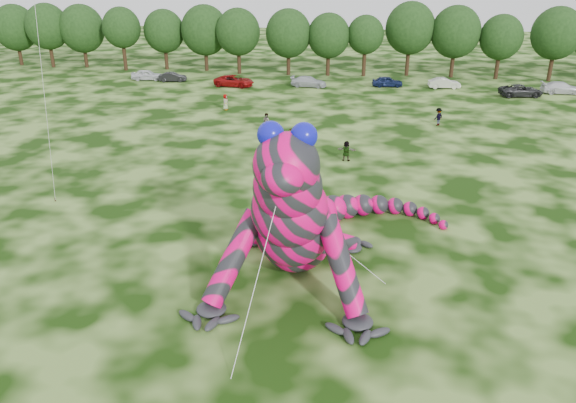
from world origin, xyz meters
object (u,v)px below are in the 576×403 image
(tree_1, at_px, (49,35))
(spectator_1, at_px, (267,121))
(tree_8, at_px, (328,45))
(car_2, at_px, (234,81))
(spectator_0, at_px, (290,138))
(tree_12, at_px, (500,47))
(tree_3, at_px, (123,39))
(spectator_4, at_px, (225,102))
(tree_10, at_px, (409,39))
(car_5, at_px, (444,83))
(tree_7, at_px, (288,42))
(tree_9, at_px, (365,46))
(tree_11, at_px, (455,42))
(car_0, at_px, (147,75))
(tree_6, at_px, (238,41))
(car_4, at_px, (387,82))
(spectator_2, at_px, (438,117))
(spectator_5, at_px, (346,151))
(car_3, at_px, (309,82))
(tree_0, at_px, (16,35))
(tree_4, at_px, (165,40))
(car_1, at_px, (173,77))
(tree_5, at_px, (205,38))
(tree_2, at_px, (83,36))
(car_7, at_px, (562,88))
(inflatable_gecko, at_px, (299,184))
(car_6, at_px, (521,91))

(tree_1, xyz_separation_m, spectator_1, (40.20, -31.10, -4.06))
(tree_8, xyz_separation_m, car_2, (-11.97, -9.71, -3.73))
(spectator_0, bearing_deg, tree_12, 112.48)
(tree_3, height_order, spectator_4, tree_3)
(tree_3, bearing_deg, tree_10, 2.01)
(tree_1, distance_m, car_5, 60.90)
(car_5, bearing_deg, tree_7, 67.84)
(tree_1, bearing_deg, tree_9, -0.82)
(tree_11, xyz_separation_m, spectator_1, (-21.94, -31.24, -4.19))
(car_0, distance_m, spectator_4, 21.73)
(tree_6, distance_m, car_0, 14.33)
(car_4, bearing_deg, spectator_2, -172.25)
(car_2, relative_size, spectator_5, 3.09)
(tree_1, distance_m, car_4, 53.50)
(car_5, height_order, spectator_2, spectator_2)
(car_3, relative_size, spectator_2, 2.62)
(tree_0, distance_m, tree_7, 44.54)
(tree_4, xyz_separation_m, car_5, (41.50, -8.79, -3.84))
(tree_10, height_order, car_0, tree_10)
(tree_1, height_order, car_2, tree_1)
(tree_8, relative_size, tree_12, 1.00)
(tree_6, height_order, car_2, tree_6)
(car_2, distance_m, spectator_4, 13.00)
(tree_3, bearing_deg, spectator_2, -30.22)
(tree_6, height_order, spectator_4, tree_6)
(tree_12, bearing_deg, car_1, -169.53)
(tree_11, relative_size, car_2, 1.87)
(car_3, xyz_separation_m, spectator_2, (15.25, -17.45, 0.22))
(tree_1, bearing_deg, tree_5, 0.87)
(tree_2, distance_m, car_0, 16.67)
(car_1, height_order, car_7, car_7)
(tree_10, bearing_deg, car_7, -27.76)
(tree_6, xyz_separation_m, tree_9, (18.62, 0.66, -0.41))
(tree_1, xyz_separation_m, tree_4, (18.71, 0.66, -0.38))
(tree_10, bearing_deg, inflatable_gecko, -98.95)
(spectator_5, bearing_deg, tree_8, -76.83)
(tree_5, distance_m, spectator_4, 25.92)
(tree_12, xyz_separation_m, car_6, (0.80, -11.50, -3.75))
(tree_6, distance_m, car_2, 10.32)
(tree_10, distance_m, car_3, 17.54)
(car_0, distance_m, car_6, 50.45)
(tree_6, height_order, car_3, tree_6)
(inflatable_gecko, bearing_deg, car_7, 60.00)
(tree_6, xyz_separation_m, car_0, (-11.96, -6.81, -4.01))
(tree_4, distance_m, car_3, 25.94)
(inflatable_gecko, height_order, spectator_2, inflatable_gecko)
(tree_6, height_order, car_5, tree_6)
(tree_9, relative_size, spectator_2, 4.75)
(tree_4, distance_m, tree_7, 19.65)
(tree_4, bearing_deg, spectator_4, -57.60)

